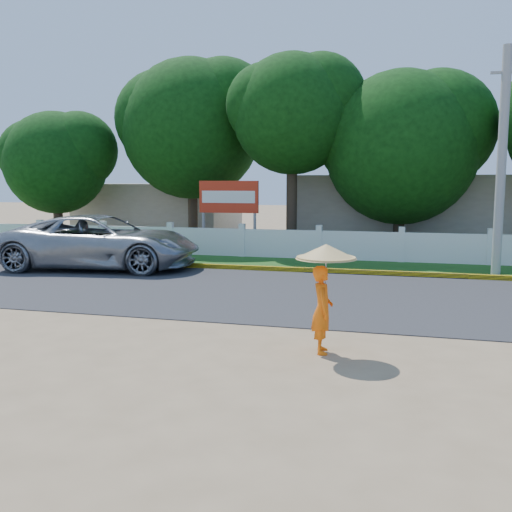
{
  "coord_description": "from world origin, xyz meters",
  "views": [
    {
      "loc": [
        3.17,
        -9.93,
        2.91
      ],
      "look_at": [
        0.0,
        2.0,
        1.3
      ],
      "focal_mm": 40.0,
      "sensor_mm": 36.0,
      "label": 1
    }
  ],
  "objects_px": {
    "monk_with_parasol": "(324,282)",
    "vehicle": "(101,242)",
    "billboard": "(229,201)",
    "utility_pole": "(502,163)"
  },
  "relations": [
    {
      "from": "monk_with_parasol",
      "to": "billboard",
      "type": "bearing_deg",
      "value": 114.18
    },
    {
      "from": "utility_pole",
      "to": "monk_with_parasol",
      "type": "height_order",
      "value": "utility_pole"
    },
    {
      "from": "vehicle",
      "to": "billboard",
      "type": "relative_size",
      "value": 2.21
    },
    {
      "from": "monk_with_parasol",
      "to": "utility_pole",
      "type": "bearing_deg",
      "value": 66.77
    },
    {
      "from": "utility_pole",
      "to": "billboard",
      "type": "height_order",
      "value": "utility_pole"
    },
    {
      "from": "monk_with_parasol",
      "to": "vehicle",
      "type": "bearing_deg",
      "value": 138.61
    },
    {
      "from": "utility_pole",
      "to": "vehicle",
      "type": "relative_size",
      "value": 1.06
    },
    {
      "from": "vehicle",
      "to": "billboard",
      "type": "distance_m",
      "value": 6.06
    },
    {
      "from": "utility_pole",
      "to": "billboard",
      "type": "bearing_deg",
      "value": 161.17
    },
    {
      "from": "utility_pole",
      "to": "vehicle",
      "type": "distance_m",
      "value": 13.02
    }
  ]
}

